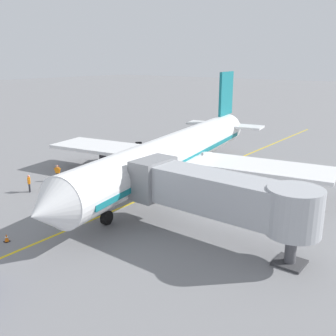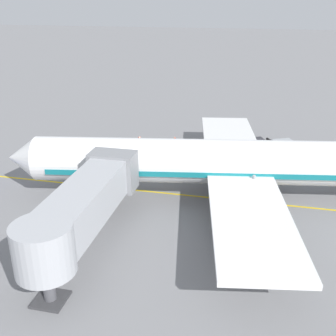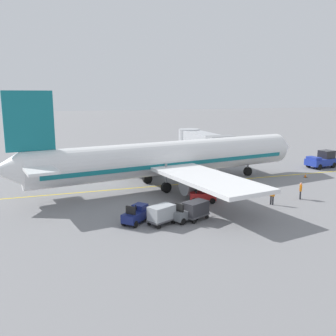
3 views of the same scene
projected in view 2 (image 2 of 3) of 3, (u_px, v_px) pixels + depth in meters
ground_plane at (222, 199)px, 34.96m from camera, size 400.00×400.00×0.00m
gate_lead_in_line at (222, 199)px, 34.96m from camera, size 0.24×80.00×0.01m
parked_airliner at (229, 163)px, 34.02m from camera, size 30.45×37.23×10.63m
jet_bridge at (83, 205)px, 26.61m from camera, size 13.57×3.50×4.98m
baggage_tug_lead at (300, 152)px, 43.29m from camera, size 2.59×2.64×1.62m
baggage_tug_trailing at (262, 147)px, 44.77m from camera, size 2.24×2.77×1.62m
baggage_tug_spare at (224, 159)px, 41.58m from camera, size 1.98×2.76×1.62m
baggage_cart_front at (254, 144)px, 44.96m from camera, size 2.13×2.91×1.58m
baggage_cart_second_in_train at (282, 146)px, 44.52m from camera, size 2.13×2.91×1.58m
ground_crew_wing_walker at (175, 143)px, 45.27m from camera, size 0.65×0.48×1.69m
ground_crew_loader at (140, 143)px, 45.39m from camera, size 0.62×0.52×1.69m
ground_crew_marshaller at (190, 166)px, 39.13m from camera, size 0.47×0.65×1.69m
safety_cone_nose_left at (48, 170)px, 39.99m from camera, size 0.36×0.36×0.59m
safety_cone_nose_right at (132, 174)px, 39.05m from camera, size 0.36×0.36×0.59m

